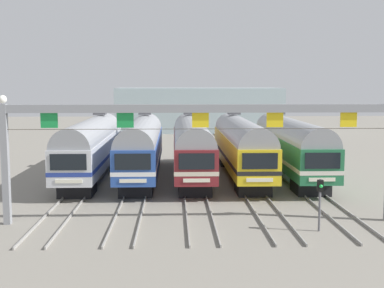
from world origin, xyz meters
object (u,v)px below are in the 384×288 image
object	(u,v)px
commuter_train_maroon	(192,145)
commuter_train_yellow	(241,144)
commuter_train_green	(290,144)
commuter_train_blue	(142,145)
yard_signal_mast	(320,195)
commuter_train_silver	(91,145)
catenary_gantry	(200,127)

from	to	relation	value
commuter_train_maroon	commuter_train_yellow	world-z (taller)	same
commuter_train_yellow	commuter_train_green	distance (m)	4.03
commuter_train_blue	yard_signal_mast	bearing A→B (deg)	-56.88
commuter_train_yellow	commuter_train_green	size ratio (longest dim) A/B	1.00
commuter_train_silver	commuter_train_maroon	distance (m)	8.06
commuter_train_yellow	commuter_train_silver	bearing A→B (deg)	180.00
commuter_train_maroon	commuter_train_yellow	size ratio (longest dim) A/B	1.00
yard_signal_mast	commuter_train_blue	bearing A→B (deg)	123.12
commuter_train_maroon	commuter_train_silver	bearing A→B (deg)	180.00
commuter_train_blue	commuter_train_maroon	distance (m)	4.03
commuter_train_silver	catenary_gantry	distance (m)	15.93
commuter_train_blue	commuter_train_green	bearing A→B (deg)	0.00
commuter_train_yellow	catenary_gantry	bearing A→B (deg)	-106.61
yard_signal_mast	commuter_train_green	bearing A→B (deg)	82.57
commuter_train_blue	commuter_train_yellow	xyz separation A→B (m)	(8.06, 0.00, 0.00)
commuter_train_blue	commuter_train_maroon	bearing A→B (deg)	0.00
commuter_train_silver	commuter_train_maroon	xyz separation A→B (m)	(8.06, 0.00, 0.00)
commuter_train_maroon	commuter_train_yellow	bearing A→B (deg)	0.00
commuter_train_maroon	yard_signal_mast	bearing A→B (deg)	-68.62
catenary_gantry	yard_signal_mast	bearing A→B (deg)	-17.76
commuter_train_green	catenary_gantry	distance (m)	15.93
commuter_train_green	catenary_gantry	size ratio (longest dim) A/B	0.85
commuter_train_blue	commuter_train_green	world-z (taller)	same
commuter_train_yellow	catenary_gantry	size ratio (longest dim) A/B	0.85
commuter_train_silver	commuter_train_yellow	size ratio (longest dim) A/B	1.00
commuter_train_silver	yard_signal_mast	distance (m)	20.92
commuter_train_blue	yard_signal_mast	size ratio (longest dim) A/B	6.61
commuter_train_blue	catenary_gantry	bearing A→B (deg)	-73.39
commuter_train_blue	yard_signal_mast	world-z (taller)	commuter_train_blue
commuter_train_maroon	yard_signal_mast	world-z (taller)	commuter_train_maroon
commuter_train_green	yard_signal_mast	bearing A→B (deg)	-97.43
commuter_train_yellow	yard_signal_mast	size ratio (longest dim) A/B	6.61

